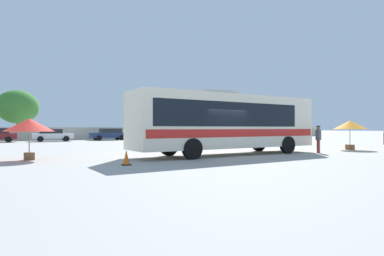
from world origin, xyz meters
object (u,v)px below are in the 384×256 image
coach_bus_cream_red (226,121)px  vendor_umbrella_near_gate_orange (350,125)px  vendor_umbrella_secondary_red (29,126)px  parked_car_second_white (52,135)px  attendant_by_bus_door (318,137)px  parked_car_third_dark_blue (109,134)px  traffic_cone_on_apron (126,158)px  roadside_tree_midleft (18,107)px

coach_bus_cream_red → vendor_umbrella_near_gate_orange: (10.32, -0.19, -0.22)m
vendor_umbrella_secondary_red → parked_car_second_white: 22.88m
attendant_by_bus_door → vendor_umbrella_near_gate_orange: size_ratio=0.76×
attendant_by_bus_door → parked_car_third_dark_blue: (-7.13, 26.82, -0.18)m
vendor_umbrella_near_gate_orange → vendor_umbrella_secondary_red: size_ratio=0.97×
coach_bus_cream_red → traffic_cone_on_apron: 7.10m
coach_bus_cream_red → roadside_tree_midleft: roadside_tree_midleft is taller
roadside_tree_midleft → parked_car_second_white: bearing=-67.3°
traffic_cone_on_apron → parked_car_third_dark_blue: bearing=79.4°
vendor_umbrella_secondary_red → roadside_tree_midleft: 32.18m
parked_car_second_white → vendor_umbrella_near_gate_orange: bearing=-53.6°
vendor_umbrella_secondary_red → traffic_cone_on_apron: bearing=-49.4°
parked_car_second_white → traffic_cone_on_apron: parked_car_second_white is taller
attendant_by_bus_door → vendor_umbrella_near_gate_orange: 4.66m
attendant_by_bus_door → coach_bus_cream_red: bearing=167.0°
coach_bus_cream_red → parked_car_second_white: size_ratio=2.71×
coach_bus_cream_red → parked_car_third_dark_blue: coach_bus_cream_red is taller
traffic_cone_on_apron → attendant_by_bus_door: bearing=5.1°
attendant_by_bus_door → parked_car_third_dark_blue: attendant_by_bus_door is taller
attendant_by_bus_door → traffic_cone_on_apron: size_ratio=2.63×
vendor_umbrella_secondary_red → parked_car_third_dark_blue: vendor_umbrella_secondary_red is taller
coach_bus_cream_red → parked_car_second_white: bearing=107.9°
vendor_umbrella_near_gate_orange → vendor_umbrella_secondary_red: vendor_umbrella_near_gate_orange is taller
traffic_cone_on_apron → parked_car_second_white: bearing=93.1°
roadside_tree_midleft → traffic_cone_on_apron: roadside_tree_midleft is taller
vendor_umbrella_near_gate_orange → roadside_tree_midleft: 40.64m
parked_car_third_dark_blue → traffic_cone_on_apron: 28.39m
roadside_tree_midleft → attendant_by_bus_door: bearing=-63.3°
parked_car_second_white → parked_car_third_dark_blue: 6.74m
vendor_umbrella_near_gate_orange → traffic_cone_on_apron: vendor_umbrella_near_gate_orange is taller
vendor_umbrella_secondary_red → parked_car_second_white: size_ratio=0.52×
roadside_tree_midleft → traffic_cone_on_apron: bearing=-81.6°
parked_car_second_white → parked_car_third_dark_blue: bearing=7.8°
parked_car_third_dark_blue → parked_car_second_white: bearing=-172.2°
coach_bus_cream_red → parked_car_third_dark_blue: 25.52m
coach_bus_cream_red → parked_car_second_white: coach_bus_cream_red is taller
roadside_tree_midleft → traffic_cone_on_apron: (5.34, -36.25, -4.11)m
coach_bus_cream_red → vendor_umbrella_secondary_red: size_ratio=5.18×
parked_car_third_dark_blue → vendor_umbrella_secondary_red: bearing=-110.5°
vendor_umbrella_secondary_red → roadside_tree_midleft: size_ratio=0.34×
attendant_by_bus_door → traffic_cone_on_apron: attendant_by_bus_door is taller
vendor_umbrella_near_gate_orange → vendor_umbrella_secondary_red: bearing=174.5°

